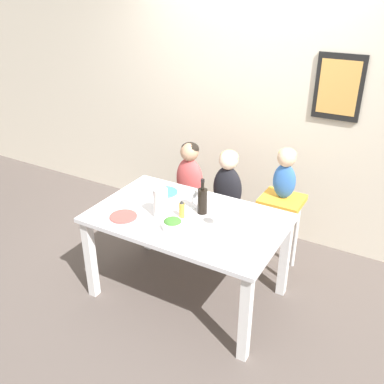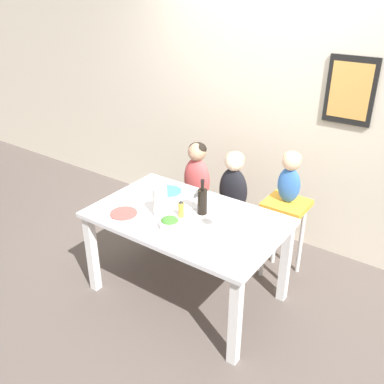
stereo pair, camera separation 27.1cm
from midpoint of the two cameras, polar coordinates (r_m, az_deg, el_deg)
ground_plane at (r=3.72m, az=1.51°, el=-13.32°), size 14.00×14.00×0.00m
wall_back at (r=4.15m, az=12.18°, el=11.61°), size 10.00×0.09×2.70m
dining_table at (r=3.34m, az=1.64°, el=-4.82°), size 1.48×0.92×0.75m
chair_far_left at (r=4.16m, az=2.49°, el=-2.09°), size 0.41×0.38×0.47m
chair_far_center at (r=3.99m, az=7.26°, el=-3.65°), size 0.41×0.38×0.47m
chair_right_highchair at (r=3.73m, az=14.34°, el=-3.55°), size 0.35×0.32×0.73m
person_child_left at (r=3.99m, az=2.61°, el=2.77°), size 0.27×0.18×0.59m
person_child_center at (r=3.81m, az=7.60°, el=1.36°), size 0.27×0.18×0.59m
person_baby_right at (r=3.54m, az=15.12°, el=2.44°), size 0.19×0.16×0.44m
wine_bottle at (r=3.28m, az=3.75°, el=-1.21°), size 0.08×0.08×0.29m
paper_towel_roll at (r=3.25m, az=-1.88°, el=-1.34°), size 0.11×0.11×0.24m
wine_glass_near at (r=3.09m, az=5.61°, el=-2.94°), size 0.08×0.08×0.17m
wine_glass_far at (r=3.35m, az=2.50°, el=-0.33°), size 0.08×0.08×0.17m
salad_bowl_large at (r=3.11m, az=-0.50°, el=-4.22°), size 0.15×0.15×0.09m
dinner_plate_front_left at (r=3.34m, az=-6.82°, el=-2.89°), size 0.21×0.21×0.01m
dinner_plate_back_left at (r=3.65m, az=-0.94°, el=0.09°), size 0.21×0.21×0.01m
condiment_bottle_hot_sauce at (r=3.25m, az=0.90°, el=-2.33°), size 0.04×0.04×0.14m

